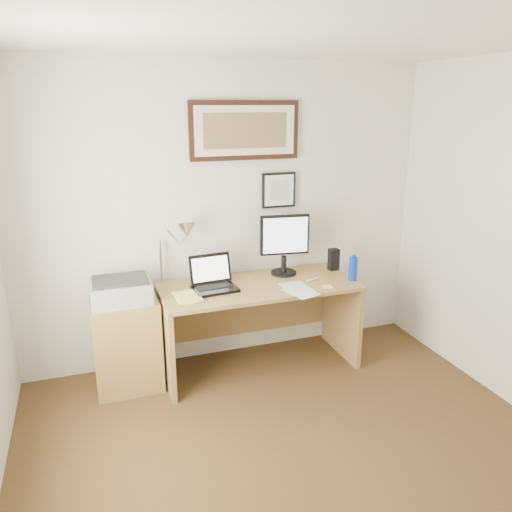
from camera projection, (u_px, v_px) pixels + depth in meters
name	position (u px, v px, depth m)	size (l,w,h in m)	color
floor	(331.00, 511.00, 2.76)	(4.00, 4.00, 0.00)	#453018
ceiling	(358.00, 15.00, 2.02)	(4.00, 4.00, 0.00)	white
wall_back	(228.00, 216.00, 4.20)	(3.50, 0.02, 2.50)	silver
side_cabinet	(127.00, 344.00, 3.88)	(0.50, 0.40, 0.73)	olive
water_bottle	(353.00, 269.00, 4.13)	(0.07, 0.07, 0.20)	#0E2DB7
bottle_cap	(354.00, 256.00, 4.09)	(0.04, 0.04, 0.02)	#0E2DB7
speaker	(334.00, 259.00, 4.39)	(0.08, 0.07, 0.19)	black
paper_sheet_a	(297.00, 288.00, 3.97)	(0.21, 0.30, 0.00)	white
paper_sheet_b	(301.00, 292.00, 3.88)	(0.19, 0.26, 0.00)	white
sticky_pad	(328.00, 287.00, 3.98)	(0.07, 0.07, 0.01)	#FEF578
marker_pen	(313.00, 280.00, 4.14)	(0.02, 0.02, 0.14)	white
book	(176.00, 299.00, 3.73)	(0.19, 0.25, 0.02)	#E4E26B
desk	(255.00, 307.00, 4.20)	(1.60, 0.70, 0.75)	olive
laptop	(213.00, 282.00, 3.95)	(0.36, 0.32, 0.26)	black
lcd_monitor	(284.00, 242.00, 4.21)	(0.42, 0.22, 0.52)	black
printer	(121.00, 290.00, 3.73)	(0.44, 0.34, 0.18)	#A0A0A2
desk_lamp	(184.00, 233.00, 3.92)	(0.29, 0.27, 0.53)	silver
picture_large	(245.00, 130.00, 4.01)	(0.92, 0.04, 0.47)	black
picture_small	(279.00, 190.00, 4.25)	(0.30, 0.03, 0.30)	black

